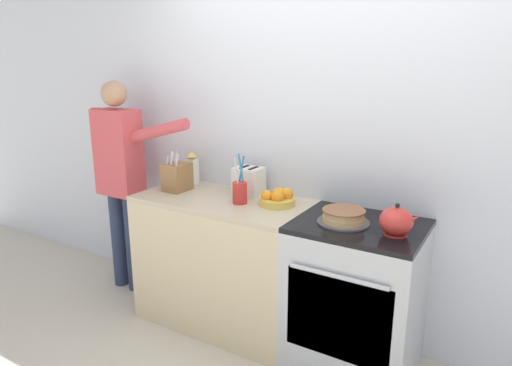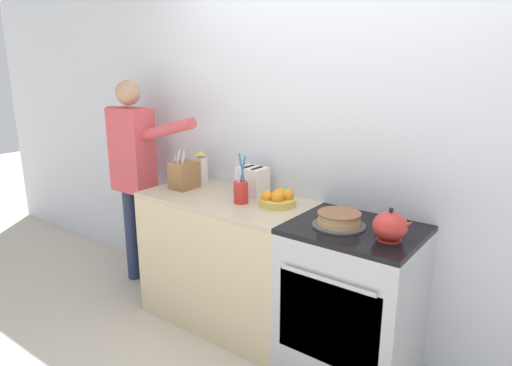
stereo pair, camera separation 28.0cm
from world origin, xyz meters
The scene contains 11 objects.
wall_back centered at (0.00, 0.60, 1.30)m, with size 8.00×0.04×2.60m.
counter_cabinet centered at (-0.64, 0.29, 0.45)m, with size 1.15×0.58×0.90m.
stove_range centered at (0.29, 0.29, 0.45)m, with size 0.71×0.62×0.90m.
layer_cake centered at (0.21, 0.26, 0.94)m, with size 0.29×0.29×0.08m.
tea_kettle centered at (0.50, 0.23, 0.97)m, with size 0.21×0.17×0.17m.
knife_block centered at (-1.02, 0.29, 1.00)m, with size 0.15×0.18×0.28m.
utensil_crock centered at (-0.49, 0.26, 0.98)m, with size 0.09×0.09×0.33m.
fruit_bowl centered at (-0.26, 0.36, 0.95)m, with size 0.23×0.23×0.11m.
toaster centered at (-0.54, 0.45, 1.00)m, with size 0.20×0.16×0.19m.
milk_carton centered at (-1.04, 0.48, 1.01)m, with size 0.07×0.07×0.24m.
person_baker centered at (-1.59, 0.31, 0.98)m, with size 0.93×0.20×1.64m.
Camera 2 is at (1.26, -1.90, 1.78)m, focal length 32.00 mm.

